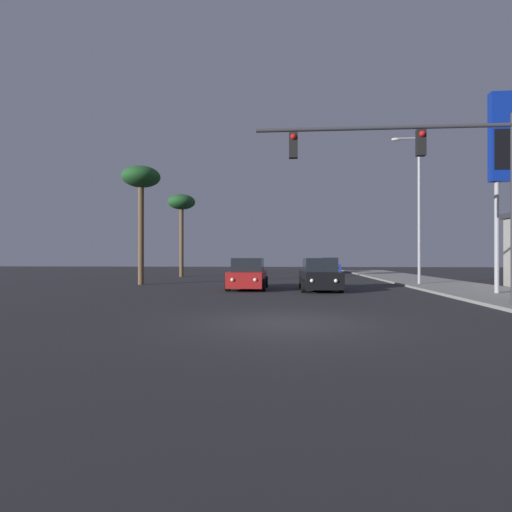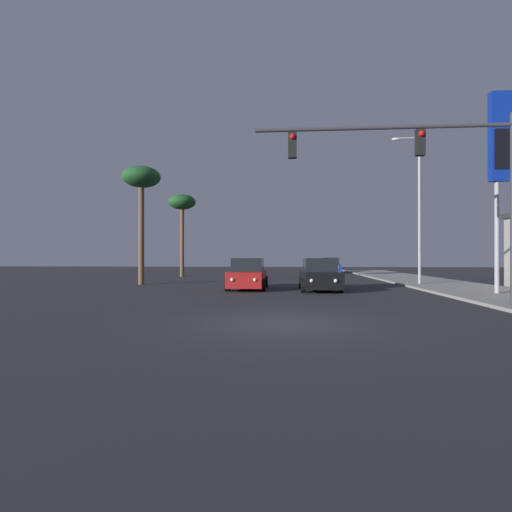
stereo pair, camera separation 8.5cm
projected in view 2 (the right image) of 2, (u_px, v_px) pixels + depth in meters
ground_plane at (284, 323)px, 10.47m from camera, size 120.00×120.00×0.00m
sidewalk_right at (478, 291)px, 19.72m from camera, size 5.00×60.00×0.12m
car_red at (248, 275)px, 21.54m from camera, size 2.04×4.32×1.68m
car_blue at (330, 266)px, 43.18m from camera, size 2.04×4.33×1.68m
car_black at (320, 276)px, 20.76m from camera, size 2.04×4.34×1.68m
traffic_light_mast at (433, 168)px, 13.66m from camera, size 8.85×0.36×6.50m
street_lamp at (417, 201)px, 24.18m from camera, size 1.74×0.24×9.00m
palm_tree_near at (141, 182)px, 25.14m from camera, size 2.40×2.40×7.46m
palm_tree_mid at (182, 206)px, 35.12m from camera, size 2.40×2.40×7.25m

